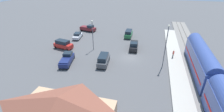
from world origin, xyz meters
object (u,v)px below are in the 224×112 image
pickup_black (134,45)px  pickup_navy (67,59)px  light_pole_lot_center (93,32)px  suv_red (63,44)px  passenger_train (215,86)px  suv_green (129,34)px  suv_charcoal (103,59)px  sedan_silver (78,36)px  light_pole_near_platform (166,42)px  pedestrian_on_platform (173,53)px  pickup_maroon (88,28)px

pickup_black → pickup_navy: size_ratio=0.97×
light_pole_lot_center → suv_red: bearing=8.1°
passenger_train → pickup_black: (13.73, -15.81, -1.83)m
suv_green → light_pole_lot_center: size_ratio=0.66×
passenger_train → pickup_navy: passenger_train is taller
suv_charcoal → suv_red: size_ratio=0.98×
sedan_silver → pickup_black: (-17.18, 3.44, 0.15)m
pickup_navy → light_pole_lot_center: 9.25m
light_pole_near_platform → light_pole_lot_center: size_ratio=1.18×
passenger_train → suv_green: passenger_train is taller
suv_red → sedan_silver: (-0.39, -7.52, -0.27)m
passenger_train → pedestrian_on_platform: bearing=-70.8°
passenger_train → pickup_black: bearing=-49.0°
suv_charcoal → sedan_silver: size_ratio=1.07×
passenger_train → suv_charcoal: bearing=-19.0°
suv_red → pickup_black: bearing=-166.9°
pickup_black → pickup_navy: (12.79, 10.89, 0.00)m
pickup_black → light_pole_lot_center: bearing=16.9°
passenger_train → suv_red: passenger_train is taller
pedestrian_on_platform → suv_red: 26.84m
passenger_train → suv_red: size_ratio=6.59×
suv_red → light_pole_lot_center: light_pole_lot_center is taller
pedestrian_on_platform → suv_green: suv_green is taller
pickup_black → pedestrian_on_platform: bearing=162.5°
pedestrian_on_platform → pickup_black: 9.70m
suv_red → suv_charcoal: bearing=157.1°
light_pole_lot_center → pickup_black: bearing=-163.1°
suv_red → pickup_navy: 8.32m
pedestrian_on_platform → pickup_black: size_ratio=0.31×
suv_red → pickup_navy: size_ratio=0.91×
suv_charcoal → sedan_silver: suv_charcoal is taller
passenger_train → pickup_maroon: bearing=-41.0°
pickup_maroon → suv_green: suv_green is taller
light_pole_near_platform → pickup_maroon: bearing=-37.2°
pickup_black → suv_red: bearing=13.1°
passenger_train → pickup_black: 21.02m
pedestrian_on_platform → light_pole_near_platform: bearing=62.1°
light_pole_lot_center → pickup_navy: bearing=69.2°
pedestrian_on_platform → suv_green: bearing=-43.4°
suv_red → pickup_maroon: bearing=-93.2°
suv_charcoal → pickup_navy: size_ratio=0.89×
pickup_maroon → pickup_black: (-16.75, 10.69, 0.00)m
pedestrian_on_platform → suv_green: size_ratio=0.35×
suv_charcoal → pickup_maroon: bearing=-59.9°
suv_green → light_pole_near_platform: light_pole_near_platform is taller
pedestrian_on_platform → pickup_maroon: pickup_maroon is taller
pickup_navy → light_pole_near_platform: light_pole_near_platform is taller
sedan_silver → pickup_maroon: bearing=-93.4°
suv_green → pedestrian_on_platform: bearing=136.6°
passenger_train → sedan_silver: 36.47m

